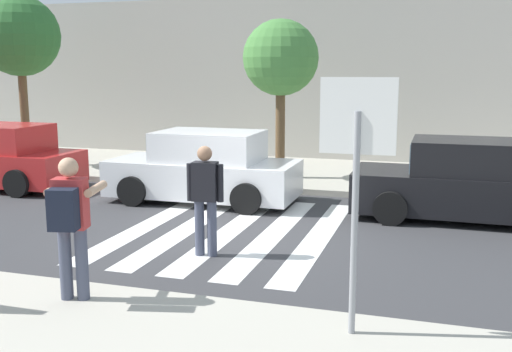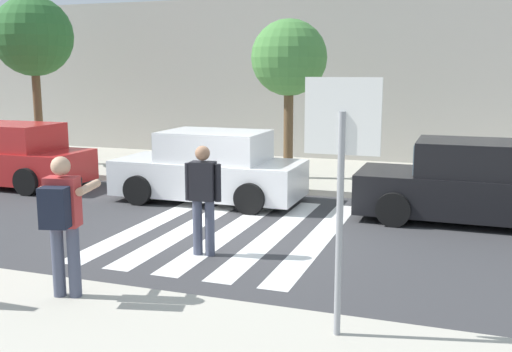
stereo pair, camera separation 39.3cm
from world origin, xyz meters
name	(u,v)px [view 2 (the right image)]	position (x,y,z in m)	size (l,w,h in m)	color
ground_plane	(228,233)	(0.00, 0.00, 0.00)	(120.00, 120.00, 0.00)	#38383A
sidewalk_far	(311,174)	(0.00, 6.00, 0.07)	(60.00, 4.80, 0.14)	#B2AD9E
building_facade_far	(345,79)	(0.00, 10.40, 2.52)	(56.00, 4.00, 5.05)	#ADA89E
crosswalk_stripe_0	(154,222)	(-1.60, 0.20, 0.00)	(0.44, 5.20, 0.01)	silver
crosswalk_stripe_1	(192,226)	(-0.80, 0.20, 0.00)	(0.44, 5.20, 0.01)	silver
crosswalk_stripe_2	(232,230)	(0.00, 0.20, 0.00)	(0.44, 5.20, 0.01)	silver
crosswalk_stripe_3	(274,234)	(0.80, 0.20, 0.00)	(0.44, 5.20, 0.01)	silver
crosswalk_stripe_4	(318,238)	(1.60, 0.20, 0.00)	(0.44, 5.20, 0.01)	silver
stop_sign	(342,151)	(2.74, -3.70, 2.08)	(0.76, 0.08, 2.66)	gray
photographer_with_backpack	(62,215)	(-0.58, -3.78, 1.17)	(0.70, 0.92, 1.72)	#474C60
pedestrian_crossing	(203,194)	(0.12, -1.29, 0.97)	(0.58, 0.28, 1.72)	#474C60
parked_car_red	(9,157)	(-6.80, 2.30, 0.73)	(4.10, 1.92, 1.55)	red
parked_car_white	(210,169)	(-1.34, 2.30, 0.73)	(4.10, 1.92, 1.55)	white
parked_car_black	(470,184)	(4.02, 2.30, 0.73)	(4.10, 1.92, 1.55)	black
street_tree_west	(33,37)	(-7.87, 4.78, 3.75)	(2.25, 2.25, 4.77)	brown
street_tree_center	(289,59)	(-0.33, 4.89, 3.11)	(1.88, 1.88, 3.95)	brown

